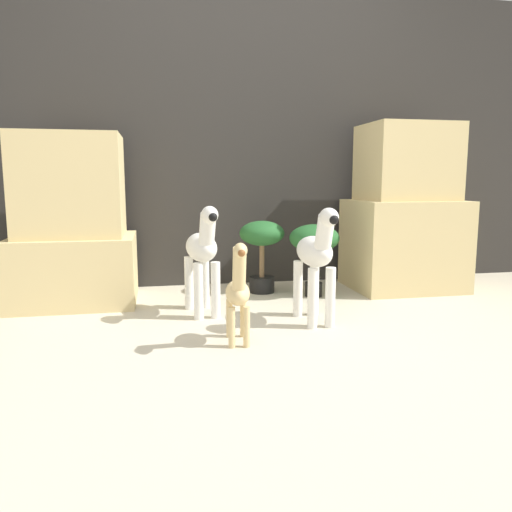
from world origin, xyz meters
TOP-DOWN VIEW (x-y plane):
  - ground_plane at (0.00, 0.00)m, footprint 14.00×14.00m
  - wall_back at (0.00, 1.54)m, footprint 6.40×0.08m
  - rock_pillar_left at (-1.15, 1.09)m, footprint 0.76×0.63m
  - rock_pillar_right at (1.15, 1.09)m, footprint 0.76×0.63m
  - zebra_right at (0.23, 0.34)m, footprint 0.18×0.48m
  - zebra_left at (-0.36, 0.63)m, footprint 0.22×0.49m
  - giraffe_figurine at (-0.25, 0.06)m, footprint 0.13×0.35m
  - potted_palm_front at (0.10, 1.15)m, footprint 0.32×0.32m
  - potted_palm_back at (0.42, 0.96)m, footprint 0.34×0.34m

SIDE VIEW (x-z plane):
  - ground_plane at x=0.00m, z-range 0.00..0.00m
  - giraffe_figurine at x=-0.25m, z-range 0.01..0.52m
  - potted_palm_front at x=0.10m, z-range 0.10..0.61m
  - zebra_right at x=0.23m, z-range 0.05..0.70m
  - zebra_left at x=-0.36m, z-range 0.05..0.70m
  - potted_palm_back at x=0.42m, z-range 0.13..0.62m
  - rock_pillar_left at x=-1.15m, z-range -0.05..1.03m
  - rock_pillar_right at x=1.15m, z-range -0.06..1.12m
  - wall_back at x=0.00m, z-range 0.00..2.20m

